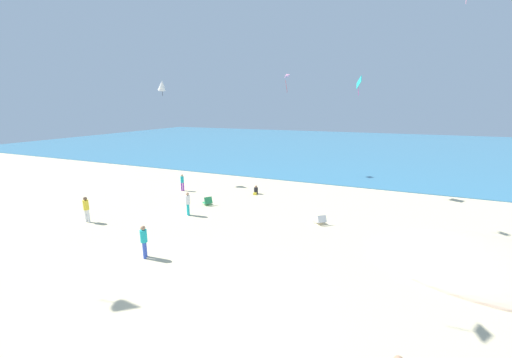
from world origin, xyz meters
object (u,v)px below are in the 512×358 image
Objects in this scene: person_0 at (256,191)px; kite_teal at (359,82)px; person_2 at (182,181)px; person_3 at (188,202)px; kite_pink at (286,75)px; beach_chair_near_camera at (321,220)px; person_1 at (144,239)px; beach_chair_mid_beach at (208,201)px; person_4 at (86,208)px; kite_white at (162,85)px.

person_0 is 0.47× the size of kite_teal.
person_3 is at bearing 18.40° from person_2.
kite_pink is at bearing 175.85° from person_0.
beach_chair_near_camera is 9.95m from person_1.
person_4 reaches higher than beach_chair_mid_beach.
person_1 is 11.66m from person_2.
person_0 is 11.86m from person_1.
person_2 is 0.95× the size of kite_teal.
person_4 reaches higher than person_2.
person_2 is 0.91× the size of person_3.
person_4 is at bearing 134.97° from person_1.
person_2 reaches higher than beach_chair_mid_beach.
person_1 is at bearing -115.97° from kite_teal.
beach_chair_mid_beach is 4.73m from person_2.
person_1 is (1.47, -7.82, 0.63)m from beach_chair_mid_beach.
person_1 is 22.73m from kite_pink.
kite_white is at bearing 3.16° from beach_chair_mid_beach.
kite_teal is (16.38, 2.86, -0.02)m from kite_white.
person_4 is (-4.93, -3.41, 0.03)m from person_3.
beach_chair_mid_beach is 0.60× the size of kite_white.
kite_teal is at bearing 90.64° from person_2.
person_4 reaches higher than person_3.
kite_pink reaches higher than person_4.
beach_chair_mid_beach is 12.17m from kite_white.
beach_chair_mid_beach is (-8.16, 0.48, -0.00)m from beach_chair_near_camera.
kite_teal is (14.01, 13.38, 7.73)m from person_4.
person_1 reaches higher than beach_chair_mid_beach.
person_3 is (-8.21, -1.79, 0.61)m from beach_chair_near_camera.
person_2 is 0.75× the size of kite_pink.
kite_pink is (-0.55, 9.05, 9.65)m from person_0.
kite_white is 16.62m from kite_teal.
person_3 reaches higher than person_0.
person_1 reaches higher than person_2.
kite_pink is at bearing -59.97° from beach_chair_mid_beach.
person_1 is 1.13× the size of person_2.
person_4 is (-7.02, -9.68, 0.67)m from person_0.
person_3 is 0.96× the size of person_4.
beach_chair_near_camera is at bearing -96.05° from kite_teal.
beach_chair_near_camera is 12.51m from person_2.
beach_chair_near_camera is at bearing -18.93° from kite_white.
kite_pink is at bearing 144.63° from kite_teal.
person_4 is at bearing -136.33° from kite_teal.
person_0 is 0.45× the size of person_3.
person_2 is at bearing -83.47° from person_0.
person_2 is (-3.99, 2.48, 0.53)m from beach_chair_mid_beach.
kite_white is at bearing -97.89° from person_3.
beach_chair_near_camera is 0.45× the size of kite_pink.
beach_chair_near_camera is 0.55× the size of person_3.
beach_chair_near_camera is 7.59m from person_0.
kite_pink reaches higher than person_0.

